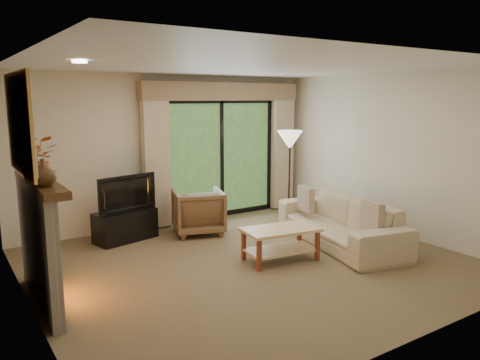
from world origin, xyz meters
TOP-DOWN VIEW (x-y plane):
  - floor at (0.00, 0.00)m, footprint 5.50×5.50m
  - ceiling at (0.00, 0.00)m, footprint 5.50×5.50m
  - wall_back at (0.00, 2.50)m, footprint 5.00×0.00m
  - wall_front at (0.00, -2.50)m, footprint 5.00×0.00m
  - wall_left at (-2.75, 0.00)m, footprint 0.00×5.00m
  - wall_right at (2.75, 0.00)m, footprint 0.00×5.00m
  - fireplace at (-2.63, 0.20)m, footprint 0.24×1.70m
  - mirror at (-2.71, 0.20)m, footprint 0.07×1.45m
  - sliding_door at (1.00, 2.45)m, footprint 2.26×0.10m
  - curtain_left at (-0.35, 2.34)m, footprint 0.45×0.18m
  - curtain_right at (2.35, 2.34)m, footprint 0.45×0.18m
  - cornice at (1.00, 2.36)m, footprint 3.20×0.24m
  - media_console at (-1.06, 1.95)m, footprint 1.02×0.64m
  - tv at (-1.06, 1.95)m, footprint 0.99×0.36m
  - armchair at (0.08, 1.67)m, footprint 0.99×1.01m
  - sofa at (1.61, -0.02)m, footprint 1.45×2.54m
  - pillow_near at (1.53, -0.71)m, footprint 0.20×0.43m
  - pillow_far at (1.53, 0.66)m, footprint 0.19×0.41m
  - coffee_table at (0.38, -0.12)m, footprint 1.09×0.70m
  - floor_lamp at (1.71, 1.32)m, footprint 0.47×0.47m
  - vase at (-2.61, -0.23)m, footprint 0.30×0.30m
  - branches at (-2.61, 0.03)m, footprint 0.53×0.50m

SIDE VIEW (x-z plane):
  - floor at x=0.00m, z-range 0.00..0.00m
  - coffee_table at x=0.38m, z-range 0.00..0.46m
  - media_console at x=-1.06m, z-range 0.00..0.48m
  - sofa at x=1.61m, z-range 0.00..0.70m
  - armchair at x=0.08m, z-range 0.00..0.73m
  - pillow_far at x=1.53m, z-range 0.39..0.79m
  - pillow_near at x=1.53m, z-range 0.38..0.80m
  - fireplace at x=-2.63m, z-range 0.00..1.37m
  - tv at x=-1.06m, z-range 0.48..1.05m
  - floor_lamp at x=1.71m, z-range 0.00..1.65m
  - sliding_door at x=1.00m, z-range 0.02..2.18m
  - curtain_left at x=-0.35m, z-range 0.02..2.38m
  - curtain_right at x=2.35m, z-range 0.02..2.38m
  - wall_back at x=0.00m, z-range -1.20..3.80m
  - wall_front at x=0.00m, z-range -1.20..3.80m
  - wall_left at x=-2.75m, z-range -1.20..3.80m
  - wall_right at x=2.75m, z-range -1.20..3.80m
  - vase at x=-2.61m, z-range 1.37..1.63m
  - branches at x=-2.61m, z-range 1.37..1.85m
  - mirror at x=-2.71m, z-range 1.44..2.46m
  - cornice at x=1.00m, z-range 2.16..2.48m
  - ceiling at x=0.00m, z-range 2.60..2.60m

